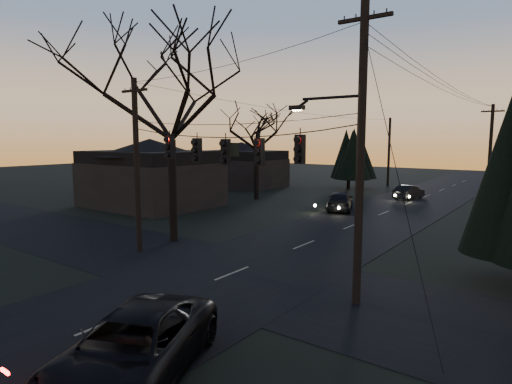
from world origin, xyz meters
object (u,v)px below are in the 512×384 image
Objects in this scene: bare_tree_left at (170,97)px; sedan_oncoming_b at (409,192)px; utility_pole_far_r at (486,204)px; utility_pole_right at (356,303)px; sedan_oncoming_a at (340,201)px; suv_near at (133,349)px; utility_pole_far_l at (388,187)px; utility_pole_left at (140,251)px.

sedan_oncoming_b is at bearing 77.31° from bare_tree_left.
utility_pole_far_r is 2.17× the size of sedan_oncoming_b.
utility_pole_right is at bearing 112.63° from sedan_oncoming_b.
sedan_oncoming_b is at bearing 103.22° from utility_pole_right.
bare_tree_left is at bearing 57.08° from sedan_oncoming_a.
sedan_oncoming_b is (-4.00, 34.33, -0.14)m from suv_near.
sedan_oncoming_b is at bearing -60.47° from utility_pole_far_l.
utility_pole_left is 1.51× the size of suv_near.
bare_tree_left is 16.48m from sedan_oncoming_a.
utility_pole_left is 1.86× the size of sedan_oncoming_a.
bare_tree_left is at bearing 95.95° from utility_pole_left.
utility_pole_far_r is (0.00, 28.00, 0.00)m from utility_pole_right.
bare_tree_left is at bearing -114.81° from utility_pole_far_r.
utility_pole_far_l is 10.57m from sedan_oncoming_b.
utility_pole_far_r is at bearing -149.79° from sedan_oncoming_a.
sedan_oncoming_a is 9.96m from sedan_oncoming_b.
suv_near reaches higher than sedan_oncoming_b.
utility_pole_right is 28.00m from utility_pole_far_r.
utility_pole_right is at bearing -12.21° from bare_tree_left.
utility_pole_left reaches higher than utility_pole_far_l.
suv_near is at bearing 83.49° from sedan_oncoming_a.
bare_tree_left reaches higher than utility_pole_far_r.
utility_pole_left is at bearing 59.67° from sedan_oncoming_a.
utility_pole_far_r is 1.51× the size of suv_near.
sedan_oncoming_a is at bearing 80.69° from suv_near.
bare_tree_left reaches higher than utility_pole_left.
suv_near is (9.20, -43.51, 0.78)m from utility_pole_far_l.
utility_pole_far_r is 14.01m from utility_pole_far_l.
suv_near is at bearing -78.06° from utility_pole_far_l.
bare_tree_left is (-0.27, 2.55, 7.78)m from utility_pole_left.
suv_near is (9.20, -7.51, 0.78)m from utility_pole_left.
suv_near is at bearing -107.02° from utility_pole_right.
utility_pole_left is at bearing 88.43° from sedan_oncoming_b.
sedan_oncoming_a is (2.80, -18.85, 0.78)m from utility_pole_far_l.
utility_pole_far_r is at bearing 65.19° from bare_tree_left.
utility_pole_far_r is 29.10m from bare_tree_left.
sedan_oncoming_a is at bearing 80.73° from utility_pole_left.
bare_tree_left is 25.88m from sedan_oncoming_b.
utility_pole_far_l is 34.35m from bare_tree_left.
utility_pole_far_l is at bearing 89.55° from bare_tree_left.
sedan_oncoming_a reaches higher than sedan_oncoming_b.
bare_tree_left is (-11.77, -25.45, 7.78)m from utility_pole_far_r.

